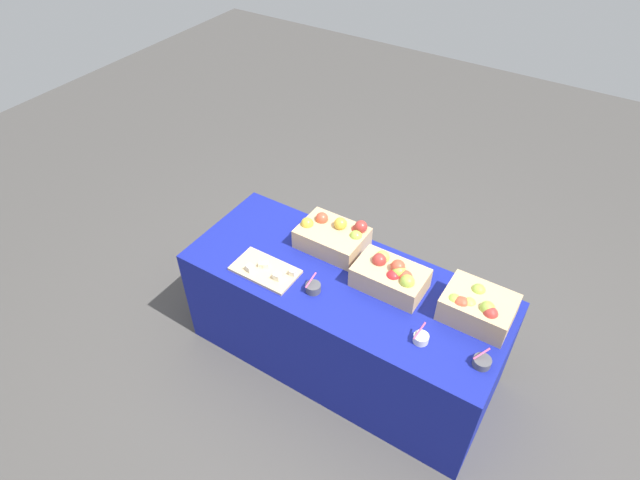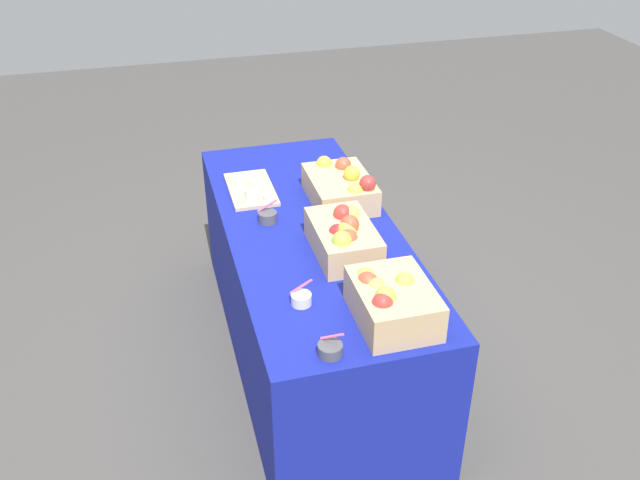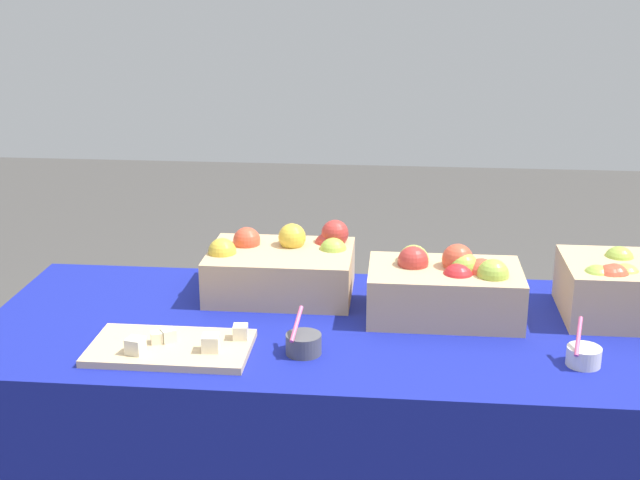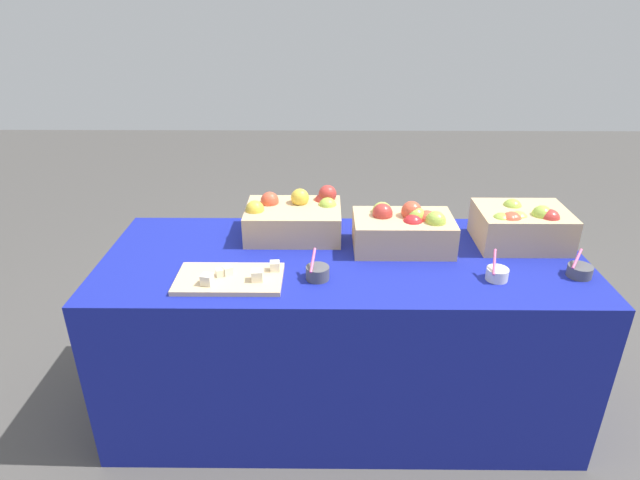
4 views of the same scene
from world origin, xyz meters
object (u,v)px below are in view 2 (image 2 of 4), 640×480
Objects in this scene: apple_crate_left at (390,300)px; sample_bowl_near at (330,349)px; sample_bowl_far at (301,299)px; apple_crate_middle at (344,237)px; apple_crate_right at (342,187)px; sample_bowl_mid at (268,217)px; cutting_board_front at (251,189)px.

sample_bowl_near is at bearing -63.14° from apple_crate_left.
sample_bowl_far is at bearing -120.60° from apple_crate_left.
sample_bowl_near is (0.61, -0.23, -0.06)m from apple_crate_middle.
apple_crate_right reaches higher than sample_bowl_mid.
sample_bowl_mid is 0.65m from sample_bowl_far.
apple_crate_left reaches higher than sample_bowl_mid.
apple_crate_left reaches higher than sample_bowl_far.
sample_bowl_far is at bearing -0.01° from sample_bowl_mid.
sample_bowl_far is (0.97, 0.02, 0.01)m from cutting_board_front.
apple_crate_right is 0.85m from sample_bowl_far.
sample_bowl_mid is at bearing -75.16° from apple_crate_right.
cutting_board_front is 0.31m from sample_bowl_mid.
apple_crate_left is 3.45× the size of sample_bowl_far.
sample_bowl_far is (0.30, -0.26, -0.06)m from apple_crate_middle.
cutting_board_front is (-1.14, -0.32, -0.07)m from apple_crate_left.
apple_crate_left is at bearing 116.86° from sample_bowl_near.
apple_crate_left is 0.91× the size of apple_crate_middle.
apple_crate_middle is 3.79× the size of sample_bowl_far.
apple_crate_middle reaches higher than cutting_board_front.
apple_crate_left is at bearing 4.25° from apple_crate_middle.
apple_crate_left is 0.48m from apple_crate_middle.
apple_crate_middle is 0.40m from sample_bowl_far.
apple_crate_middle reaches higher than apple_crate_left.
cutting_board_front is at bearing -117.62° from apple_crate_right.
sample_bowl_mid is at bearing -178.36° from sample_bowl_near.
sample_bowl_mid and sample_bowl_far have the same top height.
apple_crate_middle is at bearing -15.37° from apple_crate_right.
sample_bowl_far is (0.65, -0.00, -0.00)m from sample_bowl_mid.
sample_bowl_near is 0.96m from sample_bowl_mid.
apple_crate_left is 0.35m from sample_bowl_far.
sample_bowl_far is (-0.31, -0.03, 0.00)m from sample_bowl_near.
sample_bowl_far is at bearing -40.62° from apple_crate_middle.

